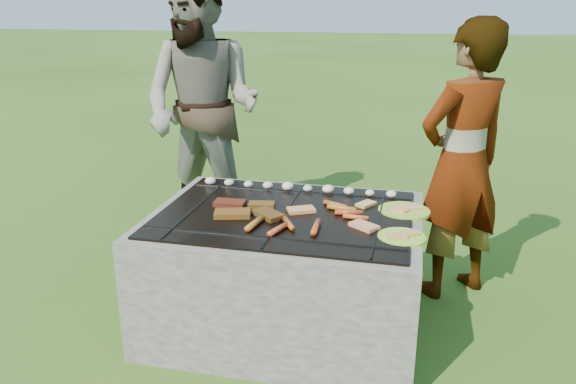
# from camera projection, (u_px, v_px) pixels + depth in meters

# --- Properties ---
(lawn) EXTENTS (60.00, 60.00, 0.00)m
(lawn) POSITION_uv_depth(u_px,v_px,m) (286.00, 322.00, 2.92)
(lawn) COLOR #284A12
(lawn) RESTS_ON ground
(fire_pit) EXTENTS (1.30, 1.00, 0.62)m
(fire_pit) POSITION_uv_depth(u_px,v_px,m) (286.00, 273.00, 2.83)
(fire_pit) COLOR #9D958B
(fire_pit) RESTS_ON ground
(mushrooms) EXTENTS (1.06, 0.06, 0.04)m
(mushrooms) POSITION_uv_depth(u_px,v_px,m) (295.00, 187.00, 3.03)
(mushrooms) COLOR white
(mushrooms) RESTS_ON fire_pit
(pork_slabs) EXTENTS (0.40, 0.27, 0.03)m
(pork_slabs) POSITION_uv_depth(u_px,v_px,m) (245.00, 210.00, 2.72)
(pork_slabs) COLOR maroon
(pork_slabs) RESTS_ON fire_pit
(sausages) EXTENTS (0.53, 0.49, 0.03)m
(sausages) POSITION_uv_depth(u_px,v_px,m) (310.00, 219.00, 2.61)
(sausages) COLOR #CA5921
(sausages) RESTS_ON fire_pit
(bread_on_grate) EXTENTS (0.47, 0.43, 0.02)m
(bread_on_grate) POSITION_uv_depth(u_px,v_px,m) (338.00, 215.00, 2.67)
(bread_on_grate) COLOR tan
(bread_on_grate) RESTS_ON fire_pit
(plate_far) EXTENTS (0.30, 0.30, 0.03)m
(plate_far) POSITION_uv_depth(u_px,v_px,m) (404.00, 211.00, 2.75)
(plate_far) COLOR yellow
(plate_far) RESTS_ON fire_pit
(plate_near) EXTENTS (0.23, 0.23, 0.03)m
(plate_near) POSITION_uv_depth(u_px,v_px,m) (402.00, 237.00, 2.44)
(plate_near) COLOR #DEFC3C
(plate_near) RESTS_ON fire_pit
(cook) EXTENTS (0.66, 0.63, 1.52)m
(cook) POSITION_uv_depth(u_px,v_px,m) (462.00, 163.00, 3.01)
(cook) COLOR #A39488
(cook) RESTS_ON ground
(bystander) EXTENTS (1.00, 0.85, 1.80)m
(bystander) POSITION_uv_depth(u_px,v_px,m) (202.00, 109.00, 3.77)
(bystander) COLOR #9E9284
(bystander) RESTS_ON ground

